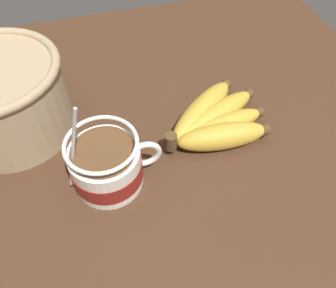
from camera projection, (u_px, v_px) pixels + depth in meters
table at (151, 190)px, 51.62cm from camera, size 104.32×104.32×2.77cm
coffee_mug at (107, 166)px, 48.09cm from camera, size 14.64×10.58×16.45cm
banana_bunch at (214, 121)px, 56.00cm from camera, size 19.27×16.45×4.52cm
woven_basket at (3, 98)px, 52.64cm from camera, size 21.21×21.21×13.37cm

